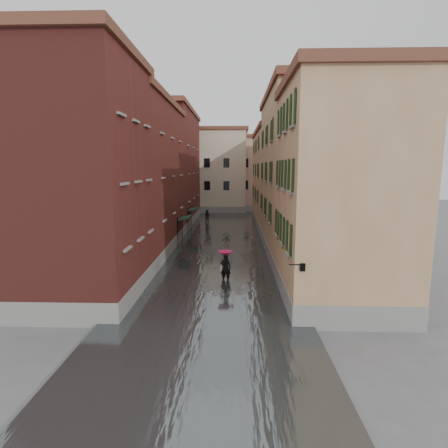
# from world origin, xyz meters

# --- Properties ---
(ground) EXTENTS (120.00, 120.00, 0.00)m
(ground) POSITION_xyz_m (0.00, 0.00, 0.00)
(ground) COLOR #5E5E60
(ground) RESTS_ON ground
(floodwater) EXTENTS (10.00, 60.00, 0.20)m
(floodwater) POSITION_xyz_m (0.00, 13.00, 0.10)
(floodwater) COLOR #454B4D
(floodwater) RESTS_ON ground
(building_left_near) EXTENTS (6.00, 8.00, 13.00)m
(building_left_near) POSITION_xyz_m (-7.00, -2.00, 6.50)
(building_left_near) COLOR maroon
(building_left_near) RESTS_ON ground
(building_left_mid) EXTENTS (6.00, 14.00, 12.50)m
(building_left_mid) POSITION_xyz_m (-7.00, 9.00, 6.25)
(building_left_mid) COLOR #5C211D
(building_left_mid) RESTS_ON ground
(building_left_far) EXTENTS (6.00, 16.00, 14.00)m
(building_left_far) POSITION_xyz_m (-7.00, 24.00, 7.00)
(building_left_far) COLOR maroon
(building_left_far) RESTS_ON ground
(building_right_near) EXTENTS (6.00, 8.00, 11.50)m
(building_right_near) POSITION_xyz_m (7.00, -2.00, 5.75)
(building_right_near) COLOR #A47B54
(building_right_near) RESTS_ON ground
(building_right_mid) EXTENTS (6.00, 14.00, 13.00)m
(building_right_mid) POSITION_xyz_m (7.00, 9.00, 6.50)
(building_right_mid) COLOR tan
(building_right_mid) RESTS_ON ground
(building_right_far) EXTENTS (6.00, 16.00, 11.50)m
(building_right_far) POSITION_xyz_m (7.00, 24.00, 5.75)
(building_right_far) COLOR #A47B54
(building_right_far) RESTS_ON ground
(building_end_cream) EXTENTS (12.00, 9.00, 13.00)m
(building_end_cream) POSITION_xyz_m (-3.00, 38.00, 6.50)
(building_end_cream) COLOR beige
(building_end_cream) RESTS_ON ground
(building_end_pink) EXTENTS (10.00, 9.00, 12.00)m
(building_end_pink) POSITION_xyz_m (6.00, 40.00, 6.00)
(building_end_pink) COLOR tan
(building_end_pink) RESTS_ON ground
(awning_near) EXTENTS (1.09, 2.84, 2.80)m
(awning_near) POSITION_xyz_m (-3.49, 11.97, 2.46)
(awning_near) COLOR #16331D
(awning_near) RESTS_ON ground
(awning_far) EXTENTS (1.09, 3.00, 2.80)m
(awning_far) POSITION_xyz_m (-3.49, 19.07, 2.47)
(awning_far) COLOR #16331D
(awning_far) RESTS_ON ground
(wall_lantern) EXTENTS (0.71, 0.22, 0.35)m
(wall_lantern) POSITION_xyz_m (4.33, -6.00, 3.01)
(wall_lantern) COLOR black
(wall_lantern) RESTS_ON ground
(window_planters) EXTENTS (0.59, 5.36, 0.84)m
(window_planters) POSITION_xyz_m (4.12, -2.03, 3.51)
(window_planters) COLOR brown
(window_planters) RESTS_ON ground
(pedestrian_main) EXTENTS (1.00, 1.00, 2.06)m
(pedestrian_main) POSITION_xyz_m (0.76, 0.63, 1.25)
(pedestrian_main) COLOR black
(pedestrian_main) RESTS_ON ground
(pedestrian_far) EXTENTS (0.92, 0.74, 1.82)m
(pedestrian_far) POSITION_xyz_m (-2.27, 24.33, 0.91)
(pedestrian_far) COLOR black
(pedestrian_far) RESTS_ON ground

